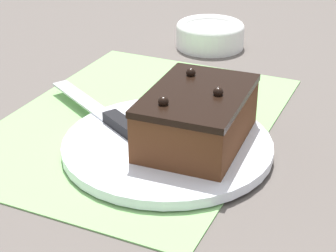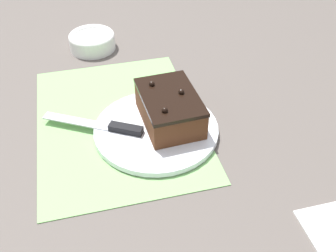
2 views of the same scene
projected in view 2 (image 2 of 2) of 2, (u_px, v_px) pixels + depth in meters
The scene contains 7 objects.
ground_plane at pixel (118, 121), 0.85m from camera, with size 3.00×3.00×0.00m, color #544C47.
placemat_woven at pixel (118, 120), 0.85m from camera, with size 0.46×0.34×0.00m, color #7AB266.
cake_plate at pixel (156, 130), 0.81m from camera, with size 0.26×0.26×0.01m.
chocolate_cake at pixel (170, 108), 0.80m from camera, with size 0.17×0.12×0.07m.
serving_knife at pixel (109, 126), 0.80m from camera, with size 0.13×0.20×0.01m.
small_bowl at pixel (92, 41), 1.07m from camera, with size 0.12×0.12×0.05m.
folded_napkin at pixel (335, 232), 0.63m from camera, with size 0.11×0.09×0.01m, color white.
Camera 2 is at (-0.66, 0.06, 0.54)m, focal length 42.00 mm.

